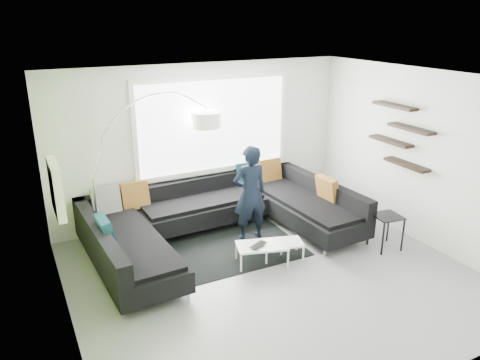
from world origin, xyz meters
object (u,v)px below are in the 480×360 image
side_table (386,232)px  coffee_table (272,251)px  sectional_sofa (224,221)px  laptop (261,246)px  arc_lamp (93,179)px  person (250,194)px

side_table → coffee_table: bearing=165.7°
sectional_sofa → laptop: bearing=-82.1°
arc_lamp → laptop: (2.05, -1.60, -0.88)m
coffee_table → side_table: side_table is taller
arc_lamp → person: size_ratio=1.50×
side_table → person: person is taller
person → arc_lamp: bearing=-15.0°
side_table → person: 2.26m
sectional_sofa → coffee_table: 0.99m
arc_lamp → side_table: arc_lamp is taller
coffee_table → person: 1.05m
coffee_table → side_table: size_ratio=1.71×
coffee_table → arc_lamp: size_ratio=0.40×
coffee_table → side_table: 1.89m
coffee_table → arc_lamp: bearing=162.6°
laptop → arc_lamp: bearing=116.2°
laptop → side_table: bearing=-36.9°
sectional_sofa → side_table: 2.61m
sectional_sofa → coffee_table: sectional_sofa is taller
sectional_sofa → coffee_table: (0.41, -0.86, -0.24)m
coffee_table → laptop: bearing=-148.1°
sectional_sofa → laptop: sectional_sofa is taller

